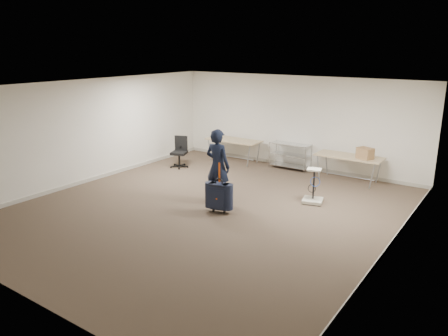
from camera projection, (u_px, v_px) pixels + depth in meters
The scene contains 10 objects.
ground at pixel (208, 209), 10.08m from camera, with size 9.00×9.00×0.00m, color #4D3B2F.
room_shell at pixel (240, 191), 11.16m from camera, with size 8.00×9.00×9.00m.
folding_table_left at pixel (234, 141), 14.07m from camera, with size 1.80×0.75×0.73m.
folding_table_right at pixel (349, 158), 11.98m from camera, with size 1.80×0.75×0.73m.
wire_shelf at pixel (290, 155), 13.29m from camera, with size 1.22×0.47×0.80m.
person at pixel (218, 166), 10.34m from camera, with size 0.65×0.43×1.79m, color black.
suitcase at pixel (219, 196), 9.78m from camera, with size 0.47×0.33×1.16m.
office_chair at pixel (180, 158), 13.55m from camera, with size 0.58×0.59×0.95m.
equipment_cart at pixel (313, 194), 10.45m from camera, with size 0.57×0.57×0.85m.
cardboard_box at pixel (365, 153), 11.64m from camera, with size 0.39×0.29×0.29m, color olive.
Camera 1 is at (5.69, -7.56, 3.64)m, focal length 35.00 mm.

